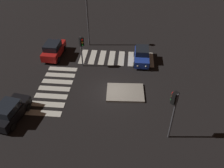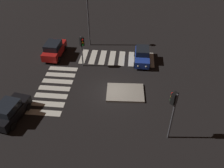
{
  "view_description": "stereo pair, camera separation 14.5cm",
  "coord_description": "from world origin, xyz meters",
  "px_view_note": "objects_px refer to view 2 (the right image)",
  "views": [
    {
      "loc": [
        -1.56,
        17.76,
        15.18
      ],
      "look_at": [
        0.0,
        0.0,
        1.0
      ],
      "focal_mm": 38.01,
      "sensor_mm": 36.0,
      "label": 1
    },
    {
      "loc": [
        -1.7,
        17.75,
        15.18
      ],
      "look_at": [
        0.0,
        0.0,
        1.0
      ],
      "focal_mm": 38.01,
      "sensor_mm": 36.0,
      "label": 2
    }
  ],
  "objects_px": {
    "traffic_light_west": "(173,105)",
    "car_red": "(54,49)",
    "car_blue": "(142,56)",
    "car_black": "(10,111)",
    "street_lamp": "(87,5)",
    "traffic_light_east": "(82,45)",
    "traffic_island": "(125,93)"
  },
  "relations": [
    {
      "from": "traffic_island",
      "to": "traffic_light_east",
      "type": "xyz_separation_m",
      "value": [
        4.93,
        -4.23,
        2.67
      ]
    },
    {
      "from": "traffic_light_west",
      "to": "traffic_light_east",
      "type": "height_order",
      "value": "traffic_light_west"
    },
    {
      "from": "car_black",
      "to": "traffic_light_east",
      "type": "bearing_deg",
      "value": -19.02
    },
    {
      "from": "car_blue",
      "to": "car_black",
      "type": "xyz_separation_m",
      "value": [
        11.25,
        10.05,
        0.03
      ]
    },
    {
      "from": "car_black",
      "to": "street_lamp",
      "type": "relative_size",
      "value": 0.54
    },
    {
      "from": "car_blue",
      "to": "traffic_light_east",
      "type": "relative_size",
      "value": 1.05
    },
    {
      "from": "traffic_island",
      "to": "traffic_light_east",
      "type": "distance_m",
      "value": 7.02
    },
    {
      "from": "traffic_light_east",
      "to": "street_lamp",
      "type": "bearing_deg",
      "value": 140.55
    },
    {
      "from": "traffic_light_west",
      "to": "street_lamp",
      "type": "relative_size",
      "value": 0.59
    },
    {
      "from": "car_red",
      "to": "traffic_light_east",
      "type": "bearing_deg",
      "value": -113.99
    },
    {
      "from": "traffic_light_west",
      "to": "car_black",
      "type": "bearing_deg",
      "value": 42.58
    },
    {
      "from": "traffic_island",
      "to": "street_lamp",
      "type": "bearing_deg",
      "value": -61.24
    },
    {
      "from": "car_blue",
      "to": "car_black",
      "type": "bearing_deg",
      "value": -48.07
    },
    {
      "from": "car_blue",
      "to": "car_black",
      "type": "relative_size",
      "value": 0.92
    },
    {
      "from": "car_red",
      "to": "traffic_light_west",
      "type": "distance_m",
      "value": 16.86
    },
    {
      "from": "traffic_island",
      "to": "car_blue",
      "type": "distance_m",
      "value": 6.1
    },
    {
      "from": "traffic_light_west",
      "to": "street_lamp",
      "type": "height_order",
      "value": "street_lamp"
    },
    {
      "from": "car_black",
      "to": "traffic_light_west",
      "type": "xyz_separation_m",
      "value": [
        -13.21,
        0.78,
        2.6
      ]
    },
    {
      "from": "car_red",
      "to": "traffic_light_east",
      "type": "xyz_separation_m",
      "value": [
        -3.89,
        1.93,
        1.86
      ]
    },
    {
      "from": "traffic_island",
      "to": "car_red",
      "type": "distance_m",
      "value": 10.78
    },
    {
      "from": "traffic_light_east",
      "to": "traffic_light_west",
      "type": "bearing_deg",
      "value": 1.69
    },
    {
      "from": "street_lamp",
      "to": "car_red",
      "type": "bearing_deg",
      "value": 39.32
    },
    {
      "from": "car_blue",
      "to": "traffic_light_east",
      "type": "height_order",
      "value": "traffic_light_east"
    },
    {
      "from": "car_blue",
      "to": "street_lamp",
      "type": "relative_size",
      "value": 0.5
    },
    {
      "from": "car_blue",
      "to": "street_lamp",
      "type": "height_order",
      "value": "street_lamp"
    },
    {
      "from": "traffic_light_west",
      "to": "traffic_light_east",
      "type": "distance_m",
      "value": 12.57
    },
    {
      "from": "car_black",
      "to": "street_lamp",
      "type": "distance_m",
      "value": 14.86
    },
    {
      "from": "car_blue",
      "to": "traffic_light_west",
      "type": "bearing_deg",
      "value": 10.44
    },
    {
      "from": "traffic_light_west",
      "to": "car_red",
      "type": "bearing_deg",
      "value": 4.01
    },
    {
      "from": "traffic_light_east",
      "to": "street_lamp",
      "type": "distance_m",
      "value": 5.58
    },
    {
      "from": "car_red",
      "to": "street_lamp",
      "type": "relative_size",
      "value": 0.56
    },
    {
      "from": "car_blue",
      "to": "car_red",
      "type": "relative_size",
      "value": 0.89
    }
  ]
}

